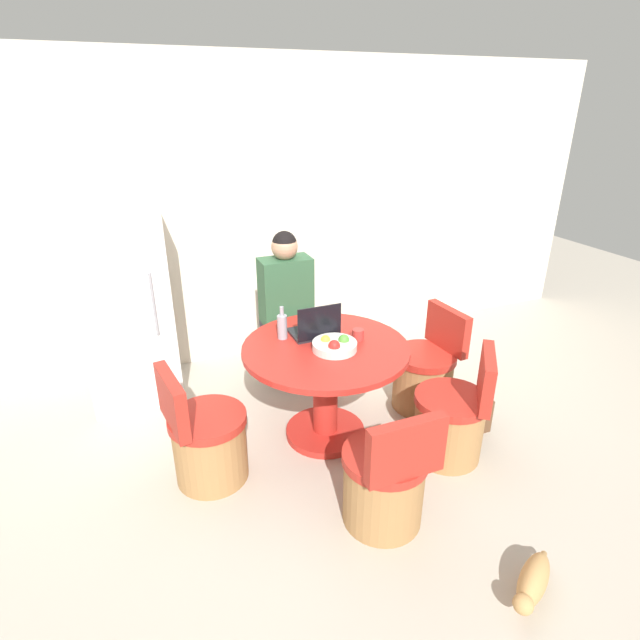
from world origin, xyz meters
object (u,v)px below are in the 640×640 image
(chair_near_camera, at_px, (385,483))
(handbag, at_px, (470,416))
(chair_right_side, at_px, (425,375))
(fruit_bowl, at_px, (335,345))
(chair_left_side, at_px, (207,442))
(laptop, at_px, (315,329))
(person_seated, at_px, (285,304))
(dining_table, at_px, (326,375))
(cat, at_px, (533,582))
(chair_near_right_corner, at_px, (452,421))
(bottle, at_px, (282,326))
(refrigerator, at_px, (124,303))

(chair_near_camera, height_order, handbag, chair_near_camera)
(chair_right_side, bearing_deg, fruit_bowl, -84.83)
(chair_left_side, relative_size, laptop, 2.54)
(laptop, bearing_deg, handbag, 151.40)
(person_seated, bearing_deg, dining_table, 91.65)
(cat, bearing_deg, laptop, -107.20)
(person_seated, bearing_deg, chair_near_right_corner, 118.42)
(chair_near_right_corner, relative_size, cat, 1.95)
(dining_table, height_order, chair_right_side, chair_right_side)
(chair_left_side, distance_m, fruit_bowl, 1.02)
(laptop, bearing_deg, chair_right_side, 172.73)
(dining_table, xyz_separation_m, person_seated, (-0.02, 0.79, 0.23))
(chair_near_camera, bearing_deg, cat, 122.01)
(person_seated, height_order, bottle, person_seated)
(chair_left_side, relative_size, person_seated, 0.60)
(handbag, bearing_deg, cat, -114.89)
(person_seated, bearing_deg, chair_near_camera, 90.54)
(chair_left_side, xyz_separation_m, person_seated, (0.84, 0.91, 0.46))
(chair_near_right_corner, bearing_deg, person_seated, -114.06)
(chair_left_side, bearing_deg, bottle, -69.29)
(fruit_bowl, relative_size, bottle, 1.26)
(handbag, bearing_deg, dining_table, 159.33)
(refrigerator, bearing_deg, fruit_bowl, -44.03)
(cat, bearing_deg, chair_near_right_corner, -135.40)
(dining_table, distance_m, laptop, 0.32)
(laptop, relative_size, bottle, 1.33)
(bottle, bearing_deg, chair_near_camera, -78.56)
(refrigerator, distance_m, bottle, 1.33)
(dining_table, xyz_separation_m, bottle, (-0.23, 0.23, 0.31))
(chair_near_right_corner, distance_m, bottle, 1.31)
(dining_table, height_order, chair_near_camera, chair_near_camera)
(dining_table, distance_m, bottle, 0.45)
(chair_near_right_corner, bearing_deg, chair_left_side, -67.11)
(person_seated, height_order, laptop, person_seated)
(chair_left_side, bearing_deg, person_seated, -50.85)
(refrigerator, xyz_separation_m, laptop, (1.20, -0.96, -0.03))
(dining_table, bearing_deg, fruit_bowl, -66.12)
(chair_near_camera, distance_m, cat, 0.85)
(chair_near_right_corner, bearing_deg, cat, 23.26)
(laptop, distance_m, handbag, 1.30)
(refrigerator, distance_m, chair_left_side, 1.40)
(person_seated, bearing_deg, cat, 100.73)
(laptop, height_order, fruit_bowl, laptop)
(chair_near_right_corner, xyz_separation_m, person_seated, (-0.71, 1.32, 0.46))
(chair_near_camera, distance_m, bottle, 1.24)
(dining_table, bearing_deg, chair_right_side, 3.79)
(laptop, xyz_separation_m, fruit_bowl, (0.04, -0.24, -0.02))
(chair_near_camera, xyz_separation_m, laptop, (-0.00, 1.04, 0.50))
(laptop, xyz_separation_m, cat, (0.43, -1.75, -0.68))
(cat, bearing_deg, dining_table, -106.04)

